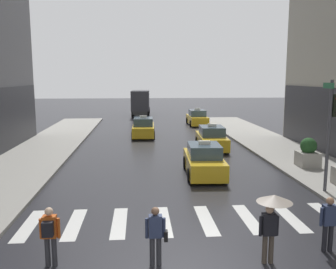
{
  "coord_description": "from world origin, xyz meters",
  "views": [
    {
      "loc": [
        -1.57,
        -9.28,
        5.05
      ],
      "look_at": [
        -0.2,
        8.0,
        2.32
      ],
      "focal_mm": 39.05,
      "sensor_mm": 36.0,
      "label": 1
    }
  ],
  "objects_px": {
    "pedestrian_with_handbag": "(156,233)",
    "pedestrian_with_backpack": "(50,232)",
    "box_truck": "(141,102)",
    "pedestrian_plain_coat": "(329,221)",
    "taxi_third": "(143,128)",
    "pedestrian_with_umbrella": "(272,210)",
    "taxi_fourth": "(197,118)",
    "planter_mid_block": "(308,153)",
    "traffic_light_pole": "(332,120)",
    "taxi_lead": "(204,161)",
    "taxi_second": "(212,139)"
  },
  "relations": [
    {
      "from": "box_truck",
      "to": "pedestrian_plain_coat",
      "type": "relative_size",
      "value": 4.62
    },
    {
      "from": "pedestrian_with_handbag",
      "to": "pedestrian_plain_coat",
      "type": "distance_m",
      "value": 5.04
    },
    {
      "from": "taxi_third",
      "to": "pedestrian_with_umbrella",
      "type": "bearing_deg",
      "value": -81.72
    },
    {
      "from": "pedestrian_plain_coat",
      "to": "pedestrian_with_handbag",
      "type": "bearing_deg",
      "value": -175.34
    },
    {
      "from": "planter_mid_block",
      "to": "taxi_third",
      "type": "bearing_deg",
      "value": 126.79
    },
    {
      "from": "pedestrian_with_umbrella",
      "to": "pedestrian_with_handbag",
      "type": "height_order",
      "value": "pedestrian_with_umbrella"
    },
    {
      "from": "taxi_third",
      "to": "traffic_light_pole",
      "type": "bearing_deg",
      "value": -64.65
    },
    {
      "from": "box_truck",
      "to": "planter_mid_block",
      "type": "relative_size",
      "value": 4.77
    },
    {
      "from": "taxi_second",
      "to": "planter_mid_block",
      "type": "relative_size",
      "value": 2.88
    },
    {
      "from": "pedestrian_with_umbrella",
      "to": "taxi_second",
      "type": "bearing_deg",
      "value": 84.48
    },
    {
      "from": "taxi_lead",
      "to": "pedestrian_with_backpack",
      "type": "relative_size",
      "value": 2.79
    },
    {
      "from": "traffic_light_pole",
      "to": "pedestrian_plain_coat",
      "type": "xyz_separation_m",
      "value": [
        -2.68,
        -5.09,
        -2.32
      ]
    },
    {
      "from": "taxi_fourth",
      "to": "planter_mid_block",
      "type": "distance_m",
      "value": 19.47
    },
    {
      "from": "pedestrian_with_backpack",
      "to": "pedestrian_plain_coat",
      "type": "bearing_deg",
      "value": 1.84
    },
    {
      "from": "taxi_third",
      "to": "pedestrian_with_handbag",
      "type": "relative_size",
      "value": 2.78
    },
    {
      "from": "traffic_light_pole",
      "to": "pedestrian_with_backpack",
      "type": "relative_size",
      "value": 2.91
    },
    {
      "from": "pedestrian_with_umbrella",
      "to": "pedestrian_with_handbag",
      "type": "bearing_deg",
      "value": 178.01
    },
    {
      "from": "taxi_fourth",
      "to": "pedestrian_plain_coat",
      "type": "height_order",
      "value": "taxi_fourth"
    },
    {
      "from": "taxi_fourth",
      "to": "pedestrian_with_umbrella",
      "type": "xyz_separation_m",
      "value": [
        -2.6,
        -29.24,
        0.79
      ]
    },
    {
      "from": "pedestrian_with_handbag",
      "to": "taxi_second",
      "type": "bearing_deg",
      "value": 73.67
    },
    {
      "from": "box_truck",
      "to": "taxi_third",
      "type": "bearing_deg",
      "value": -89.57
    },
    {
      "from": "taxi_fourth",
      "to": "pedestrian_with_handbag",
      "type": "relative_size",
      "value": 2.76
    },
    {
      "from": "taxi_lead",
      "to": "planter_mid_block",
      "type": "relative_size",
      "value": 2.88
    },
    {
      "from": "taxi_lead",
      "to": "taxi_fourth",
      "type": "xyz_separation_m",
      "value": [
        2.8,
        19.92,
        0.0
      ]
    },
    {
      "from": "pedestrian_with_handbag",
      "to": "planter_mid_block",
      "type": "relative_size",
      "value": 1.03
    },
    {
      "from": "taxi_fourth",
      "to": "pedestrian_with_backpack",
      "type": "distance_m",
      "value": 30.21
    },
    {
      "from": "box_truck",
      "to": "pedestrian_with_umbrella",
      "type": "relative_size",
      "value": 3.93
    },
    {
      "from": "pedestrian_with_umbrella",
      "to": "pedestrian_with_backpack",
      "type": "relative_size",
      "value": 1.18
    },
    {
      "from": "traffic_light_pole",
      "to": "taxi_second",
      "type": "distance_m",
      "value": 11.24
    },
    {
      "from": "box_truck",
      "to": "pedestrian_with_umbrella",
      "type": "distance_m",
      "value": 39.37
    },
    {
      "from": "taxi_third",
      "to": "pedestrian_with_backpack",
      "type": "bearing_deg",
      "value": -97.2
    },
    {
      "from": "planter_mid_block",
      "to": "pedestrian_with_umbrella",
      "type": "bearing_deg",
      "value": -119.93
    },
    {
      "from": "pedestrian_with_handbag",
      "to": "taxi_lead",
      "type": "bearing_deg",
      "value": 72.32
    },
    {
      "from": "taxi_third",
      "to": "pedestrian_plain_coat",
      "type": "bearing_deg",
      "value": -76.67
    },
    {
      "from": "traffic_light_pole",
      "to": "planter_mid_block",
      "type": "distance_m",
      "value": 5.16
    },
    {
      "from": "pedestrian_with_handbag",
      "to": "pedestrian_plain_coat",
      "type": "bearing_deg",
      "value": 4.66
    },
    {
      "from": "pedestrian_with_backpack",
      "to": "pedestrian_plain_coat",
      "type": "relative_size",
      "value": 1.0
    },
    {
      "from": "taxi_fourth",
      "to": "pedestrian_with_backpack",
      "type": "bearing_deg",
      "value": -106.45
    },
    {
      "from": "pedestrian_with_umbrella",
      "to": "pedestrian_plain_coat",
      "type": "height_order",
      "value": "pedestrian_with_umbrella"
    },
    {
      "from": "traffic_light_pole",
      "to": "taxi_third",
      "type": "xyz_separation_m",
      "value": [
        -7.78,
        16.42,
        -2.53
      ]
    },
    {
      "from": "box_truck",
      "to": "pedestrian_with_umbrella",
      "type": "height_order",
      "value": "box_truck"
    },
    {
      "from": "taxi_second",
      "to": "taxi_fourth",
      "type": "height_order",
      "value": "same"
    },
    {
      "from": "taxi_fourth",
      "to": "planter_mid_block",
      "type": "relative_size",
      "value": 2.85
    },
    {
      "from": "taxi_second",
      "to": "planter_mid_block",
      "type": "bearing_deg",
      "value": -55.41
    },
    {
      "from": "taxi_second",
      "to": "pedestrian_with_umbrella",
      "type": "height_order",
      "value": "pedestrian_with_umbrella"
    },
    {
      "from": "taxi_fourth",
      "to": "planter_mid_block",
      "type": "bearing_deg",
      "value": -80.62
    },
    {
      "from": "taxi_second",
      "to": "box_truck",
      "type": "relative_size",
      "value": 0.6
    },
    {
      "from": "pedestrian_with_handbag",
      "to": "pedestrian_with_backpack",
      "type": "bearing_deg",
      "value": 176.81
    },
    {
      "from": "taxi_third",
      "to": "pedestrian_with_handbag",
      "type": "bearing_deg",
      "value": -89.81
    },
    {
      "from": "taxi_third",
      "to": "taxi_second",
      "type": "bearing_deg",
      "value": -51.06
    }
  ]
}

